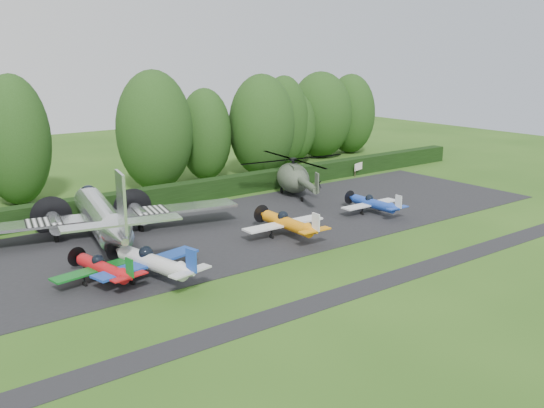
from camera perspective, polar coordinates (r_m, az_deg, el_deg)
ground at (r=42.24m, az=-0.17°, el=-6.40°), size 160.00×160.00×0.00m
apron at (r=50.17m, az=-7.05°, el=-3.12°), size 70.00×18.00×0.01m
taxiway_verge at (r=37.96m, az=5.34°, el=-8.93°), size 70.00×2.00×0.00m
hedgerow at (r=59.61m, az=-12.37°, el=-0.54°), size 90.00×1.60×2.00m
transport_plane at (r=49.90m, az=-15.65°, el=-1.15°), size 23.40×17.94×7.50m
light_plane_red at (r=41.54m, az=-15.67°, el=-5.79°), size 6.53×6.86×2.51m
light_plane_white at (r=41.18m, az=-11.20°, el=-5.36°), size 7.95×8.36×3.05m
light_plane_orange at (r=49.58m, az=1.44°, el=-1.81°), size 7.39×7.77×2.84m
light_plane_blue at (r=57.37m, az=9.49°, el=0.06°), size 6.30×6.62×2.42m
helicopter at (r=63.89m, az=2.03°, el=2.72°), size 12.21×14.29×3.93m
sign_board at (r=75.00m, az=8.30°, el=3.51°), size 2.82×0.11×1.59m
tree_0 at (r=86.46m, az=4.58°, el=8.35°), size 8.83×8.83×12.08m
tree_1 at (r=73.23m, az=-0.97°, el=7.39°), size 7.97×7.97×12.25m
tree_4 at (r=64.14m, az=-23.06°, el=5.52°), size 6.80×6.80×12.82m
tree_5 at (r=71.38m, az=-6.32°, el=6.51°), size 6.19×6.19×10.74m
tree_6 at (r=90.81m, az=7.38°, el=8.41°), size 7.22×7.22×11.59m
tree_9 at (r=66.55m, az=-11.01°, el=6.75°), size 8.20×8.20×13.00m
tree_10 at (r=80.10m, az=1.13°, el=7.81°), size 6.42×6.42×11.78m
tree_11 at (r=81.97m, az=1.80°, el=7.28°), size 6.74×6.74×9.84m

